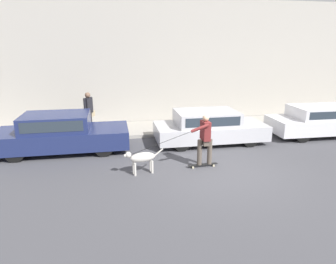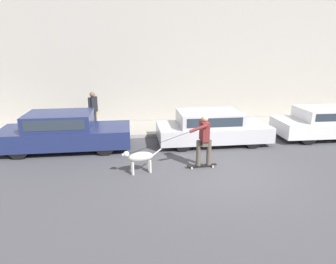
{
  "view_description": "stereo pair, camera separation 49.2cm",
  "coord_description": "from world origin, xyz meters",
  "px_view_note": "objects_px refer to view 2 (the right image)",
  "views": [
    {
      "loc": [
        -3.24,
        -7.76,
        3.63
      ],
      "look_at": [
        -1.45,
        1.38,
        0.95
      ],
      "focal_mm": 32.0,
      "sensor_mm": 36.0,
      "label": 1
    },
    {
      "loc": [
        -2.76,
        -7.84,
        3.63
      ],
      "look_at": [
        -1.45,
        1.38,
        0.95
      ],
      "focal_mm": 32.0,
      "sensor_mm": 36.0,
      "label": 2
    }
  ],
  "objects_px": {
    "pedestrian_with_bag": "(94,109)",
    "parked_car_1": "(212,128)",
    "parked_car_2": "(331,123)",
    "skateboarder": "(204,138)",
    "parked_car_0": "(64,132)",
    "dog": "(140,157)"
  },
  "relations": [
    {
      "from": "dog",
      "to": "pedestrian_with_bag",
      "type": "relative_size",
      "value": 0.7
    },
    {
      "from": "parked_car_0",
      "to": "pedestrian_with_bag",
      "type": "xyz_separation_m",
      "value": [
        0.88,
        1.81,
        0.44
      ]
    },
    {
      "from": "skateboarder",
      "to": "parked_car_2",
      "type": "bearing_deg",
      "value": -160.57
    },
    {
      "from": "parked_car_2",
      "to": "pedestrian_with_bag",
      "type": "xyz_separation_m",
      "value": [
        -9.58,
        1.81,
        0.47
      ]
    },
    {
      "from": "parked_car_0",
      "to": "parked_car_2",
      "type": "bearing_deg",
      "value": 0.57
    },
    {
      "from": "parked_car_1",
      "to": "parked_car_2",
      "type": "height_order",
      "value": "parked_car_1"
    },
    {
      "from": "pedestrian_with_bag",
      "to": "parked_car_1",
      "type": "bearing_deg",
      "value": 10.75
    },
    {
      "from": "parked_car_0",
      "to": "skateboarder",
      "type": "relative_size",
      "value": 1.65
    },
    {
      "from": "parked_car_2",
      "to": "dog",
      "type": "xyz_separation_m",
      "value": [
        -7.89,
        -2.49,
        -0.14
      ]
    },
    {
      "from": "parked_car_2",
      "to": "pedestrian_with_bag",
      "type": "relative_size",
      "value": 2.73
    },
    {
      "from": "parked_car_0",
      "to": "dog",
      "type": "relative_size",
      "value": 3.87
    },
    {
      "from": "parked_car_1",
      "to": "skateboarder",
      "type": "height_order",
      "value": "skateboarder"
    },
    {
      "from": "parked_car_1",
      "to": "parked_car_2",
      "type": "distance_m",
      "value": 5.0
    },
    {
      "from": "dog",
      "to": "parked_car_1",
      "type": "bearing_deg",
      "value": -149.01
    },
    {
      "from": "parked_car_0",
      "to": "parked_car_1",
      "type": "bearing_deg",
      "value": 0.57
    },
    {
      "from": "skateboarder",
      "to": "pedestrian_with_bag",
      "type": "height_order",
      "value": "pedestrian_with_bag"
    },
    {
      "from": "parked_car_0",
      "to": "dog",
      "type": "distance_m",
      "value": 3.58
    },
    {
      "from": "parked_car_2",
      "to": "skateboarder",
      "type": "distance_m",
      "value": 6.39
    },
    {
      "from": "parked_car_1",
      "to": "pedestrian_with_bag",
      "type": "bearing_deg",
      "value": 159.05
    },
    {
      "from": "skateboarder",
      "to": "dog",
      "type": "bearing_deg",
      "value": 2.17
    },
    {
      "from": "parked_car_1",
      "to": "skateboarder",
      "type": "xyz_separation_m",
      "value": [
        -0.94,
        -2.34,
        0.33
      ]
    },
    {
      "from": "parked_car_2",
      "to": "pedestrian_with_bag",
      "type": "bearing_deg",
      "value": 171.17
    }
  ]
}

